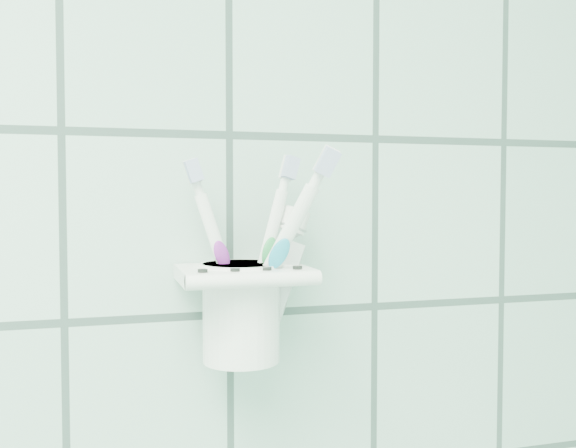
# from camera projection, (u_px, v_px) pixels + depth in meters

# --- Properties ---
(holder_bracket) EXTENTS (0.12, 0.10, 0.04)m
(holder_bracket) POSITION_uv_depth(u_px,v_px,m) (243.00, 276.00, 0.62)
(holder_bracket) COLOR white
(holder_bracket) RESTS_ON wall_back
(cup) EXTENTS (0.08, 0.08, 0.10)m
(cup) POSITION_uv_depth(u_px,v_px,m) (241.00, 308.00, 0.62)
(cup) COLOR white
(cup) RESTS_ON holder_bracket
(toothbrush_pink) EXTENTS (0.06, 0.02, 0.20)m
(toothbrush_pink) POSITION_uv_depth(u_px,v_px,m) (252.00, 251.00, 0.62)
(toothbrush_pink) COLOR white
(toothbrush_pink) RESTS_ON cup
(toothbrush_blue) EXTENTS (0.06, 0.03, 0.20)m
(toothbrush_blue) POSITION_uv_depth(u_px,v_px,m) (241.00, 250.00, 0.61)
(toothbrush_blue) COLOR white
(toothbrush_blue) RESTS_ON cup
(toothbrush_orange) EXTENTS (0.09, 0.06, 0.22)m
(toothbrush_orange) POSITION_uv_depth(u_px,v_px,m) (225.00, 238.00, 0.61)
(toothbrush_orange) COLOR white
(toothbrush_orange) RESTS_ON cup
(toothpaste_tube) EXTENTS (0.08, 0.04, 0.16)m
(toothpaste_tube) POSITION_uv_depth(u_px,v_px,m) (251.00, 265.00, 0.63)
(toothpaste_tube) COLOR silver
(toothpaste_tube) RESTS_ON cup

